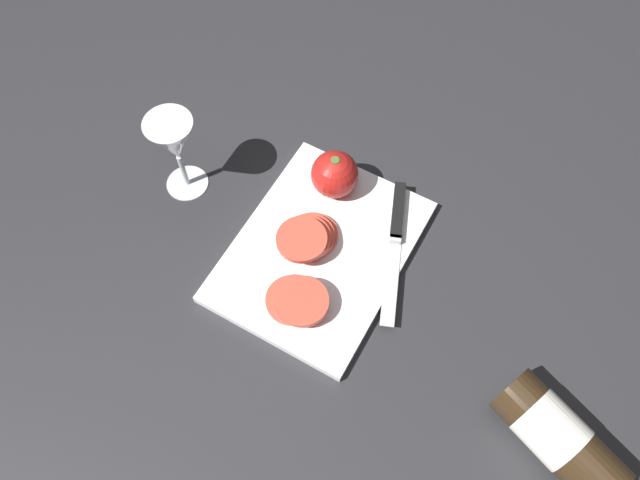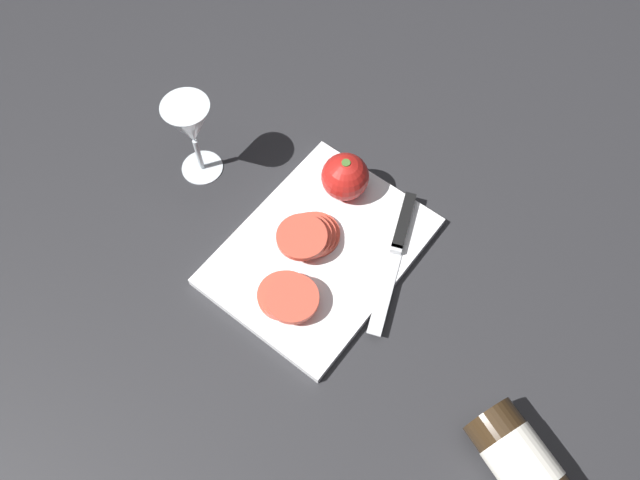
{
  "view_description": "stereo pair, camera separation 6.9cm",
  "coord_description": "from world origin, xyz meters",
  "px_view_note": "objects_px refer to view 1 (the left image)",
  "views": [
    {
      "loc": [
        -0.42,
        -0.21,
        0.91
      ],
      "look_at": [
        -0.01,
        0.01,
        0.05
      ],
      "focal_mm": 35.0,
      "sensor_mm": 36.0,
      "label": 1
    },
    {
      "loc": [
        -0.38,
        -0.27,
        0.91
      ],
      "look_at": [
        -0.01,
        0.01,
        0.05
      ],
      "focal_mm": 35.0,
      "sensor_mm": 36.0,
      "label": 2
    }
  ],
  "objects_px": {
    "tomato_slice_stack_near": "(308,237)",
    "wine_bottle": "(566,445)",
    "tomato_slice_stack_far": "(297,301)",
    "knife": "(396,225)",
    "wine_glass": "(174,143)",
    "whole_tomato": "(335,174)"
  },
  "relations": [
    {
      "from": "tomato_slice_stack_near",
      "to": "wine_bottle",
      "type": "bearing_deg",
      "value": -102.92
    },
    {
      "from": "tomato_slice_stack_far",
      "to": "knife",
      "type": "bearing_deg",
      "value": -20.2
    },
    {
      "from": "wine_glass",
      "to": "knife",
      "type": "bearing_deg",
      "value": -75.78
    },
    {
      "from": "wine_glass",
      "to": "whole_tomato",
      "type": "height_order",
      "value": "wine_glass"
    },
    {
      "from": "tomato_slice_stack_near",
      "to": "tomato_slice_stack_far",
      "type": "xyz_separation_m",
      "value": [
        -0.1,
        -0.04,
        -0.0
      ]
    },
    {
      "from": "wine_bottle",
      "to": "whole_tomato",
      "type": "relative_size",
      "value": 3.83
    },
    {
      "from": "knife",
      "to": "tomato_slice_stack_far",
      "type": "bearing_deg",
      "value": -41.67
    },
    {
      "from": "wine_bottle",
      "to": "wine_glass",
      "type": "bearing_deg",
      "value": 81.04
    },
    {
      "from": "wine_glass",
      "to": "wine_bottle",
      "type": "bearing_deg",
      "value": -98.96
    },
    {
      "from": "whole_tomato",
      "to": "tomato_slice_stack_near",
      "type": "relative_size",
      "value": 0.72
    },
    {
      "from": "tomato_slice_stack_far",
      "to": "whole_tomato",
      "type": "bearing_deg",
      "value": 13.98
    },
    {
      "from": "knife",
      "to": "wine_bottle",
      "type": "bearing_deg",
      "value": 38.59
    },
    {
      "from": "whole_tomato",
      "to": "wine_bottle",
      "type": "bearing_deg",
      "value": -114.76
    },
    {
      "from": "wine_bottle",
      "to": "whole_tomato",
      "type": "height_order",
      "value": "whole_tomato"
    },
    {
      "from": "whole_tomato",
      "to": "tomato_slice_stack_far",
      "type": "distance_m",
      "value": 0.22
    },
    {
      "from": "knife",
      "to": "tomato_slice_stack_near",
      "type": "distance_m",
      "value": 0.15
    },
    {
      "from": "wine_bottle",
      "to": "whole_tomato",
      "type": "bearing_deg",
      "value": 65.24
    },
    {
      "from": "knife",
      "to": "tomato_slice_stack_far",
      "type": "relative_size",
      "value": 2.42
    },
    {
      "from": "wine_glass",
      "to": "tomato_slice_stack_far",
      "type": "xyz_separation_m",
      "value": [
        -0.11,
        -0.29,
        -0.08
      ]
    },
    {
      "from": "tomato_slice_stack_near",
      "to": "tomato_slice_stack_far",
      "type": "bearing_deg",
      "value": -158.67
    },
    {
      "from": "whole_tomato",
      "to": "tomato_slice_stack_far",
      "type": "height_order",
      "value": "whole_tomato"
    },
    {
      "from": "wine_bottle",
      "to": "knife",
      "type": "relative_size",
      "value": 1.26
    }
  ]
}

